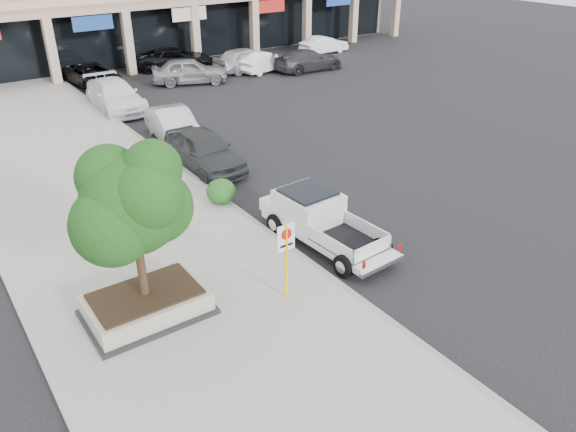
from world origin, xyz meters
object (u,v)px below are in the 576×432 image
at_px(lot_car_e, 246,59).
at_px(curb_car_a, 204,150).
at_px(no_parking_sign, 286,251).
at_px(pickup_truck, 327,223).
at_px(curb_car_c, 115,95).
at_px(curb_car_b, 174,126).
at_px(lot_car_b, 265,62).
at_px(lot_car_c, 309,60).
at_px(lot_car_f, 324,45).
at_px(curb_car_d, 93,75).
at_px(planter_tree, 135,201).
at_px(lot_car_a, 189,71).
at_px(planter, 147,304).
at_px(lot_car_d, 176,59).

bearing_deg(lot_car_e, curb_car_a, 136.18).
height_order(no_parking_sign, pickup_truck, no_parking_sign).
bearing_deg(curb_car_c, curb_car_b, -83.97).
bearing_deg(lot_car_b, lot_car_c, -132.67).
height_order(lot_car_c, lot_car_f, lot_car_c).
xyz_separation_m(curb_car_b, curb_car_d, (0.03, 12.16, -0.07)).
xyz_separation_m(planter_tree, no_parking_sign, (3.33, -1.65, -1.78)).
bearing_deg(lot_car_e, planter_tree, 136.56).
bearing_deg(pickup_truck, lot_car_f, 48.48).
distance_m(curb_car_c, lot_car_a, 6.48).
xyz_separation_m(planter, pickup_truck, (6.30, 0.30, 0.33)).
bearing_deg(lot_car_c, no_parking_sign, 145.01).
bearing_deg(lot_car_f, planter, 132.14).
relative_size(planter, lot_car_a, 0.66).
relative_size(curb_car_a, lot_car_f, 1.19).
xyz_separation_m(lot_car_b, lot_car_d, (-4.83, 4.22, 0.05)).
relative_size(lot_car_c, lot_car_d, 0.95).
bearing_deg(lot_car_a, lot_car_d, 8.65).
relative_size(curb_car_a, lot_car_b, 1.15).
height_order(curb_car_d, lot_car_e, lot_car_e).
bearing_deg(lot_car_d, lot_car_a, -168.36).
xyz_separation_m(curb_car_a, lot_car_d, (6.71, 17.22, -0.08)).
xyz_separation_m(planter, lot_car_a, (11.82, 21.40, 0.35)).
relative_size(pickup_truck, lot_car_b, 1.23).
distance_m(curb_car_a, lot_car_a, 14.29).
relative_size(lot_car_a, lot_car_e, 1.00).
relative_size(planter_tree, lot_car_b, 0.96).
height_order(planter, curb_car_c, curb_car_c).
xyz_separation_m(curb_car_c, lot_car_e, (10.67, 3.61, 0.03)).
height_order(planter, planter_tree, planter_tree).
bearing_deg(planter, planter_tree, 48.97).
xyz_separation_m(lot_car_d, lot_car_e, (3.83, -3.25, 0.09)).
bearing_deg(curb_car_d, lot_car_e, -16.70).
height_order(planter, lot_car_a, lot_car_a).
bearing_deg(lot_car_a, curb_car_a, 177.88).
distance_m(curb_car_b, lot_car_e, 14.37).
bearing_deg(curb_car_c, lot_car_f, 16.72).
distance_m(pickup_truck, curb_car_c, 18.40).
height_order(curb_car_b, lot_car_a, lot_car_a).
distance_m(curb_car_a, lot_car_c, 18.25).
bearing_deg(lot_car_c, lot_car_d, 55.72).
relative_size(curb_car_c, lot_car_c, 1.09).
bearing_deg(lot_car_a, curb_car_d, 83.17).
height_order(curb_car_a, curb_car_c, curb_car_a).
bearing_deg(planter, curb_car_a, 53.91).
bearing_deg(lot_car_c, curb_car_d, 75.17).
bearing_deg(curb_car_c, no_parking_sign, -95.33).
bearing_deg(lot_car_a, lot_car_f, -58.07).
bearing_deg(curb_car_a, lot_car_d, 68.36).
bearing_deg(lot_car_b, planter, 127.60).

